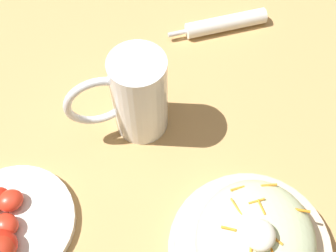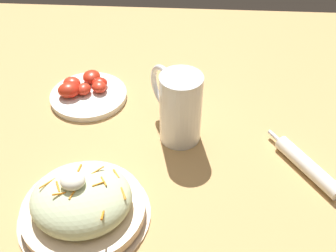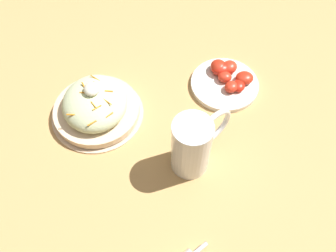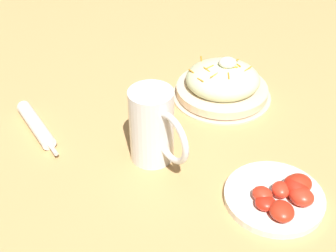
% 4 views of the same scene
% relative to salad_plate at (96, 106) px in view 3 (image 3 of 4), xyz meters
% --- Properties ---
extents(ground_plane, '(1.43, 1.43, 0.00)m').
position_rel_salad_plate_xyz_m(ground_plane, '(-0.16, -0.11, -0.03)').
color(ground_plane, tan).
extents(salad_plate, '(0.23, 0.23, 0.10)m').
position_rel_salad_plate_xyz_m(salad_plate, '(0.00, 0.00, 0.00)').
color(salad_plate, beige).
rests_on(salad_plate, ground_plane).
extents(beer_mug, '(0.11, 0.14, 0.15)m').
position_rel_salad_plate_xyz_m(beer_mug, '(-0.16, -0.22, 0.04)').
color(beer_mug, white).
rests_on(beer_mug, ground_plane).
extents(tomato_plate, '(0.18, 0.18, 0.05)m').
position_rel_salad_plate_xyz_m(tomato_plate, '(0.07, -0.34, -0.02)').
color(tomato_plate, white).
rests_on(tomato_plate, ground_plane).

